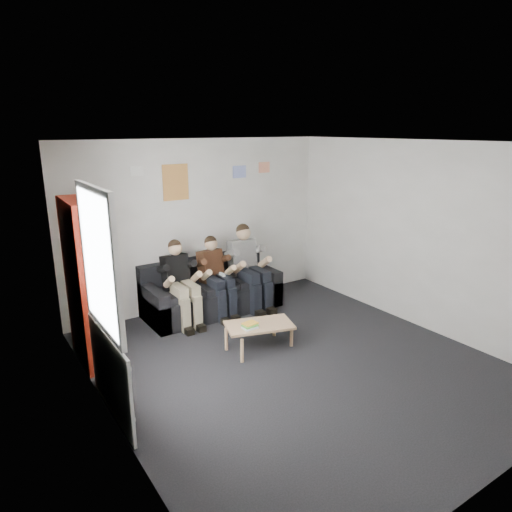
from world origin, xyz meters
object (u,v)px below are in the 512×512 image
(person_left, at_px, (181,283))
(bookshelf, at_px, (87,283))
(coffee_table, at_px, (259,327))
(person_right, at_px, (249,268))
(sofa, at_px, (211,293))
(person_middle, at_px, (217,277))

(person_left, bearing_deg, bookshelf, -168.76)
(coffee_table, bearing_deg, person_right, 61.95)
(bookshelf, relative_size, person_right, 1.51)
(person_left, height_order, person_right, person_right)
(coffee_table, height_order, person_left, person_left)
(coffee_table, xyz_separation_m, person_left, (-0.50, 1.32, 0.33))
(sofa, xyz_separation_m, bookshelf, (-2.02, -0.59, 0.73))
(person_left, height_order, person_middle, person_left)
(sofa, height_order, person_middle, person_middle)
(coffee_table, bearing_deg, person_left, 110.77)
(coffee_table, distance_m, person_right, 1.53)
(coffee_table, height_order, person_right, person_right)
(bookshelf, relative_size, person_middle, 1.65)
(bookshelf, xyz_separation_m, person_left, (1.42, 0.39, -0.39))
(coffee_table, distance_m, person_middle, 1.36)
(sofa, height_order, person_left, person_left)
(person_left, bearing_deg, person_middle, -4.00)
(person_left, xyz_separation_m, person_middle, (0.60, 0.00, -0.01))
(sofa, height_order, bookshelf, bookshelf)
(person_right, bearing_deg, coffee_table, -111.57)
(person_left, relative_size, person_middle, 1.02)
(sofa, relative_size, person_middle, 1.73)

